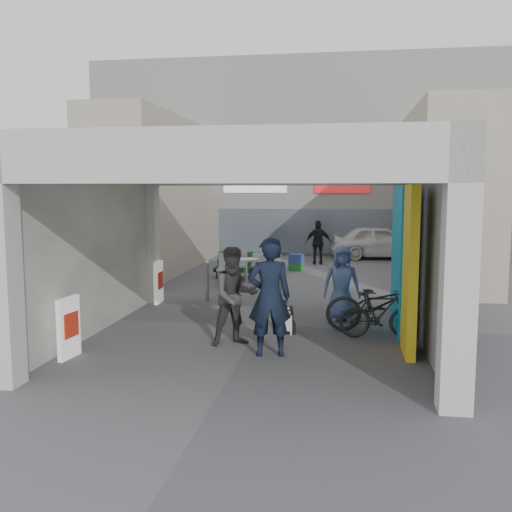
% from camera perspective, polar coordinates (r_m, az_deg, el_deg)
% --- Properties ---
extents(ground, '(90.00, 90.00, 0.00)m').
position_cam_1_polar(ground, '(11.53, 0.48, -6.94)').
color(ground, '#4F5054').
rests_on(ground, ground).
extents(arcade_canopy, '(6.40, 6.45, 6.40)m').
position_cam_1_polar(arcade_canopy, '(10.33, 2.80, 4.36)').
color(arcade_canopy, '#BAB9B5').
rests_on(arcade_canopy, ground).
extents(far_building, '(18.00, 4.08, 8.00)m').
position_cam_1_polar(far_building, '(25.16, 5.19, 9.63)').
color(far_building, white).
rests_on(far_building, ground).
extents(plaza_bldg_left, '(2.00, 9.00, 5.00)m').
position_cam_1_polar(plaza_bldg_left, '(19.57, -9.46, 6.01)').
color(plaza_bldg_left, '#AA9E8D').
rests_on(plaza_bldg_left, ground).
extents(plaza_bldg_right, '(2.00, 9.00, 5.00)m').
position_cam_1_polar(plaza_bldg_right, '(18.81, 17.72, 5.75)').
color(plaza_bldg_right, '#AA9E8D').
rests_on(plaza_bldg_right, ground).
extents(bollard_left, '(0.09, 0.09, 0.95)m').
position_cam_1_polar(bollard_left, '(13.95, -4.89, -2.58)').
color(bollard_left, gray).
rests_on(bollard_left, ground).
extents(bollard_center, '(0.09, 0.09, 0.98)m').
position_cam_1_polar(bollard_center, '(13.95, 2.42, -2.49)').
color(bollard_center, gray).
rests_on(bollard_center, ground).
extents(bollard_right, '(0.09, 0.09, 0.93)m').
position_cam_1_polar(bollard_right, '(13.49, 9.12, -2.99)').
color(bollard_right, gray).
rests_on(bollard_right, ground).
extents(advert_board_near, '(0.15, 0.56, 1.00)m').
position_cam_1_polar(advert_board_near, '(9.75, -18.20, -6.80)').
color(advert_board_near, white).
rests_on(advert_board_near, ground).
extents(advert_board_far, '(0.12, 0.55, 1.00)m').
position_cam_1_polar(advert_board_far, '(13.84, -9.70, -2.58)').
color(advert_board_far, white).
rests_on(advert_board_far, ground).
extents(cafe_set, '(1.49, 1.20, 0.90)m').
position_cam_1_polar(cafe_set, '(16.53, -1.20, -1.62)').
color(cafe_set, '#B5B5BB').
rests_on(cafe_set, ground).
extents(produce_stand, '(1.22, 0.66, 0.81)m').
position_cam_1_polar(produce_stand, '(17.51, -2.14, -1.15)').
color(produce_stand, black).
rests_on(produce_stand, ground).
extents(crate_stack, '(0.54, 0.49, 0.56)m').
position_cam_1_polar(crate_stack, '(19.04, 4.04, -0.63)').
color(crate_stack, '#1A5B21').
rests_on(crate_stack, ground).
extents(border_collie, '(0.21, 0.41, 0.57)m').
position_cam_1_polar(border_collie, '(10.85, 3.32, -6.60)').
color(border_collie, black).
rests_on(border_collie, ground).
extents(man_with_dog, '(0.80, 0.61, 1.96)m').
position_cam_1_polar(man_with_dog, '(9.31, 1.35, -4.11)').
color(man_with_dog, black).
rests_on(man_with_dog, ground).
extents(man_back_turned, '(1.05, 0.97, 1.73)m').
position_cam_1_polar(man_back_turned, '(9.99, -2.13, -4.03)').
color(man_back_turned, '#39383B').
rests_on(man_back_turned, ground).
extents(man_elderly, '(0.83, 0.60, 1.57)m').
position_cam_1_polar(man_elderly, '(11.94, 8.55, -2.71)').
color(man_elderly, '#5368A1').
rests_on(man_elderly, ground).
extents(man_crates, '(0.96, 0.45, 1.59)m').
position_cam_1_polar(man_crates, '(20.66, 6.26, 1.36)').
color(man_crates, black).
rests_on(man_crates, ground).
extents(bicycle_front, '(2.08, 0.92, 1.06)m').
position_cam_1_polar(bicycle_front, '(11.22, 12.15, -4.72)').
color(bicycle_front, black).
rests_on(bicycle_front, ground).
extents(bicycle_rear, '(1.55, 0.61, 0.91)m').
position_cam_1_polar(bicycle_rear, '(10.75, 12.29, -5.64)').
color(bicycle_rear, black).
rests_on(bicycle_rear, ground).
extents(white_van, '(3.91, 1.76, 1.31)m').
position_cam_1_polar(white_van, '(22.73, 12.40, 1.38)').
color(white_van, silver).
rests_on(white_van, ground).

